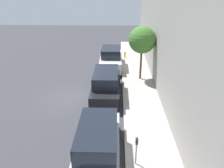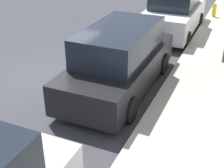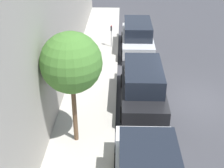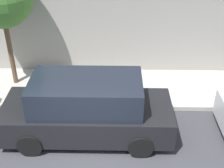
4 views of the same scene
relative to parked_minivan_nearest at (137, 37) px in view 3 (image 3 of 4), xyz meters
name	(u,v)px [view 3 (image 3 of 4)]	position (x,y,z in m)	size (l,w,h in m)	color
ground_plane	(190,101)	(-2.27, 6.21, -0.92)	(60.00, 60.00, 0.00)	#38383D
sidewalk	(90,98)	(2.49, 6.21, -0.85)	(2.53, 32.00, 0.15)	#B2ADA3
parked_minivan_nearest	(137,37)	(0.00, 0.00, 0.00)	(2.02, 4.91, 1.90)	#B7BABF
parked_minivan_second	(143,86)	(0.01, 6.41, 0.00)	(2.02, 4.91, 1.90)	black
parking_meter_near	(111,34)	(1.68, -0.26, 0.10)	(0.11, 0.15, 1.42)	#ADADB2
street_tree	(71,63)	(2.72, 9.36, 2.49)	(2.14, 2.14, 4.35)	brown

